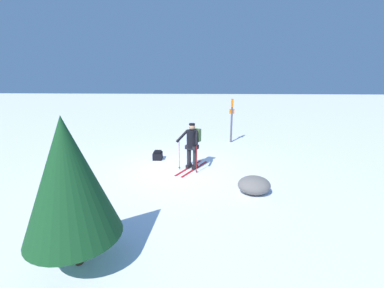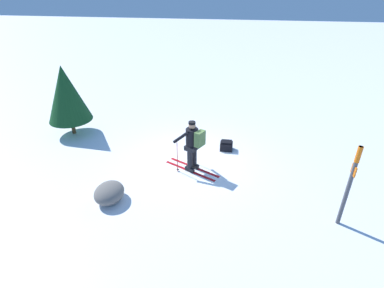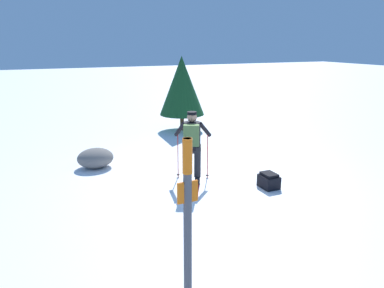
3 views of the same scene
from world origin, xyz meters
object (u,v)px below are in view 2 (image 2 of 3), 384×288
(skier, at_px, (193,143))
(trail_marker, at_px, (350,181))
(rock_boulder, at_px, (109,193))
(dropped_backpack, at_px, (226,146))
(pine_tree, at_px, (66,94))

(skier, distance_m, trail_marker, 4.25)
(rock_boulder, bearing_deg, skier, 132.78)
(dropped_backpack, relative_size, trail_marker, 0.20)
(trail_marker, xyz_separation_m, pine_tree, (-3.52, -8.79, 0.35))
(pine_tree, bearing_deg, trail_marker, 68.16)
(dropped_backpack, bearing_deg, rock_boulder, -42.02)
(rock_boulder, xyz_separation_m, pine_tree, (-3.59, -2.97, 1.35))
(trail_marker, relative_size, rock_boulder, 2.36)
(dropped_backpack, distance_m, rock_boulder, 4.36)
(pine_tree, bearing_deg, rock_boulder, 39.56)
(trail_marker, height_order, pine_tree, pine_tree)
(skier, relative_size, pine_tree, 0.69)
(dropped_backpack, height_order, rock_boulder, rock_boulder)
(dropped_backpack, bearing_deg, skier, -33.89)
(skier, bearing_deg, dropped_backpack, 146.11)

